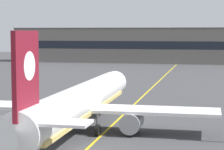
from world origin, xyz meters
name	(u,v)px	position (x,y,z in m)	size (l,w,h in m)	color
taxiway_centreline	(135,104)	(0.00, 30.00, 0.00)	(0.30, 180.00, 0.01)	yellow
airliner_foreground	(79,103)	(-2.97, 8.53, 3.37)	(32.02, 41.42, 11.65)	white
safety_cone_by_nose_gear	(109,107)	(-3.15, 25.11, 0.26)	(0.44, 0.44, 0.55)	orange
terminal_building	(193,46)	(5.46, 126.98, 6.46)	(133.69, 12.40, 12.90)	slate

